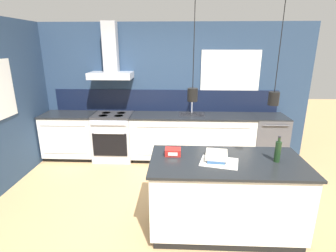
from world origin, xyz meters
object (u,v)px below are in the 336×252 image
object	(u,v)px
bottle_on_island	(278,151)
red_supply_box	(173,152)
book_stack	(216,156)
dishwasher	(268,139)
oven_range	(114,136)

from	to	relation	value
bottle_on_island	red_supply_box	distance (m)	1.20
book_stack	red_supply_box	distance (m)	0.51
book_stack	bottle_on_island	bearing A→B (deg)	-2.88
book_stack	red_supply_box	size ratio (longest dim) A/B	1.77
dishwasher	book_stack	world-z (taller)	book_stack
book_stack	dishwasher	bearing A→B (deg)	57.44
oven_range	red_supply_box	xyz separation A→B (m)	(1.22, -1.91, 0.50)
oven_range	dishwasher	bearing A→B (deg)	0.08
oven_range	red_supply_box	size ratio (longest dim) A/B	4.82
red_supply_box	oven_range	bearing A→B (deg)	122.57
oven_range	dishwasher	xyz separation A→B (m)	(3.01, 0.00, -0.00)
dishwasher	book_stack	size ratio (longest dim) A/B	2.72
book_stack	red_supply_box	world-z (taller)	red_supply_box
red_supply_box	book_stack	bearing A→B (deg)	-11.03
dishwasher	bottle_on_island	size ratio (longest dim) A/B	2.98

